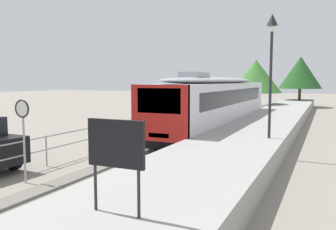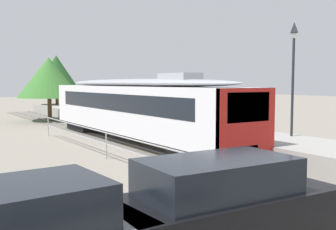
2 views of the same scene
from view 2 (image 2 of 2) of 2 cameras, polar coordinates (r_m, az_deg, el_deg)
name	(u,v)px [view 2 (image 2 of 2)]	position (r m, az deg, el deg)	size (l,w,h in m)	color
ground_plane	(104,155)	(19.21, -9.22, -5.69)	(160.00, 160.00, 0.00)	gray
track_rails	(157,149)	(20.57, -1.52, -4.85)	(3.20, 60.00, 0.14)	#6B665B
commuter_train	(135,106)	(22.45, -4.78, 1.36)	(2.82, 18.22, 3.74)	silver
station_platform	(207,136)	(22.35, 5.62, -3.02)	(3.90, 60.00, 0.90)	#999691
platform_lamp_mid_platform	(293,57)	(19.65, 17.55, 7.92)	(0.34, 0.34, 5.35)	#232328
carpark_fence	(250,181)	(10.62, 11.63, -9.25)	(0.06, 36.06, 1.25)	#9EA0A5
parked_suv_black	(224,208)	(7.83, 7.98, -13.12)	(4.68, 2.09, 2.04)	black
tree_behind_carpark	(56,74)	(47.43, -15.71, 5.75)	(5.38, 5.38, 6.52)	brown
tree_behind_station_far	(49,78)	(36.69, -16.72, 5.17)	(5.51, 5.51, 5.64)	brown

